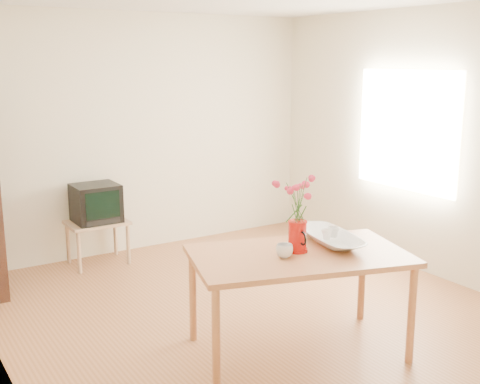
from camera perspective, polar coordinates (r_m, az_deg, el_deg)
room at (r=4.80m, az=2.18°, el=2.91°), size 4.50×4.50×4.50m
table at (r=4.34m, az=5.61°, el=-6.71°), size 1.71×1.27×0.75m
tv_stand at (r=6.42m, az=-13.39°, el=-3.34°), size 0.60×0.45×0.46m
pitcher at (r=4.33m, az=5.44°, el=-4.31°), size 0.15×0.23×0.23m
flowers at (r=4.25m, az=5.54°, el=-0.46°), size 0.26×0.26×0.37m
mug at (r=4.21m, az=4.24°, el=-5.59°), size 0.13×0.13×0.09m
bowl at (r=4.52m, az=8.67°, el=-2.15°), size 0.55×0.55×0.44m
teacup_a at (r=4.50m, az=8.26°, el=-2.76°), size 0.09×0.09×0.06m
teacup_b at (r=4.57m, az=8.91°, el=-2.54°), size 0.10×0.10×0.07m
television at (r=6.36m, az=-13.55°, el=-0.96°), size 0.45×0.42×0.39m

